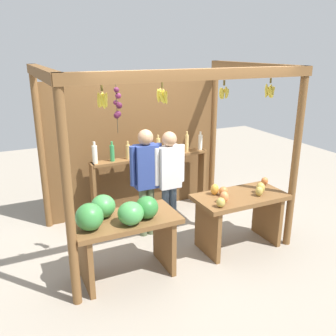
{
  "coord_description": "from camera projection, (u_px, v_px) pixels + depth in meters",
  "views": [
    {
      "loc": [
        -2.04,
        -4.48,
        2.66
      ],
      "look_at": [
        0.0,
        -0.2,
        1.1
      ],
      "focal_mm": 39.3,
      "sensor_mm": 36.0,
      "label": 1
    }
  ],
  "objects": [
    {
      "name": "vendor_woman",
      "position": [
        169.0,
        174.0,
        5.29
      ],
      "size": [
        0.48,
        0.21,
        1.55
      ],
      "rotation": [
        0.0,
        0.0,
        -0.17
      ],
      "color": "#45596F",
      "rests_on": "ground"
    },
    {
      "name": "fruit_counter_right",
      "position": [
        239.0,
        208.0,
        5.01
      ],
      "size": [
        1.25,
        0.64,
        0.92
      ],
      "color": "brown",
      "rests_on": "ground"
    },
    {
      "name": "market_stall",
      "position": [
        148.0,
        134.0,
        5.46
      ],
      "size": [
        3.09,
        2.13,
        2.45
      ],
      "color": "brown",
      "rests_on": "ground"
    },
    {
      "name": "vendor_man",
      "position": [
        146.0,
        174.0,
        5.21
      ],
      "size": [
        0.48,
        0.22,
        1.6
      ],
      "rotation": [
        0.0,
        0.0,
        0.11
      ],
      "color": "#525F40",
      "rests_on": "ground"
    },
    {
      "name": "bottle_shelf_unit",
      "position": [
        150.0,
        167.0,
        5.96
      ],
      "size": [
        1.98,
        0.22,
        1.34
      ],
      "color": "brown",
      "rests_on": "ground"
    },
    {
      "name": "fruit_counter_left",
      "position": [
        121.0,
        224.0,
        4.25
      ],
      "size": [
        1.25,
        0.69,
        1.07
      ],
      "color": "brown",
      "rests_on": "ground"
    },
    {
      "name": "ground_plane",
      "position": [
        162.0,
        234.0,
        5.51
      ],
      "size": [
        12.0,
        12.0,
        0.0
      ],
      "primitive_type": "plane",
      "color": "gray",
      "rests_on": "ground"
    }
  ]
}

